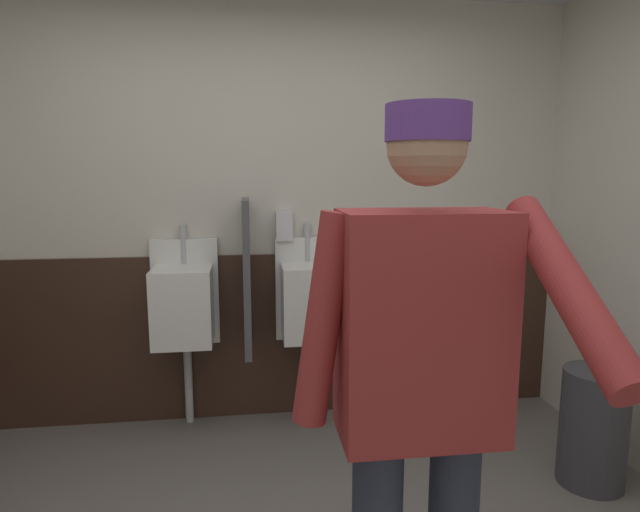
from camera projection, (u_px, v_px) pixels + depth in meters
wall_back at (259, 214)px, 3.35m from camera, size 4.44×0.12×2.58m
wainscot_band_back at (261, 336)px, 3.40m from camera, size 3.84×0.03×1.04m
urinal_left at (184, 304)px, 3.16m from camera, size 0.40×0.34×1.24m
urinal_middle at (310, 300)px, 3.26m from camera, size 0.40×0.34×1.24m
urinal_right at (428, 296)px, 3.36m from camera, size 0.40×0.34×1.24m
privacy_divider_panel at (247, 276)px, 3.11m from camera, size 0.04×0.40×0.90m
person at (421, 381)px, 1.42m from camera, size 0.65×0.60×1.72m
trash_bin at (593, 428)px, 2.66m from camera, size 0.32×0.32×0.59m
soap_dispenser at (284, 226)px, 3.29m from camera, size 0.10×0.07×0.18m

